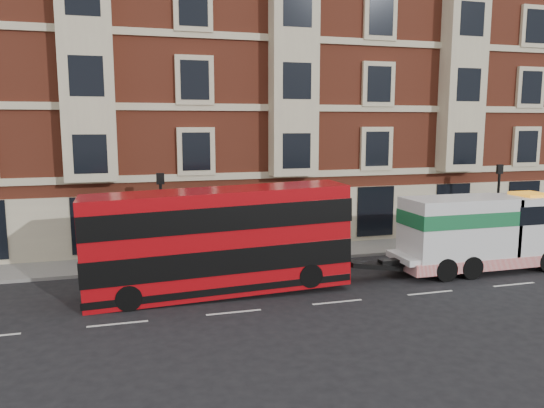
{
  "coord_description": "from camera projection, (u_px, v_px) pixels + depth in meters",
  "views": [
    {
      "loc": [
        -7.68,
        -17.83,
        6.72
      ],
      "look_at": [
        -1.43,
        4.0,
        3.23
      ],
      "focal_mm": 35.0,
      "sensor_mm": 36.0,
      "label": 1
    }
  ],
  "objects": [
    {
      "name": "victorian_terrace",
      "position": [
        253.0,
        68.0,
        32.92
      ],
      "size": [
        45.0,
        12.0,
        20.4
      ],
      "color": "brown",
      "rests_on": "ground"
    },
    {
      "name": "pedestrian",
      "position": [
        100.0,
        248.0,
        24.92
      ],
      "size": [
        0.65,
        0.54,
        1.52
      ],
      "primitive_type": "imported",
      "rotation": [
        0.0,
        0.0,
        -0.36
      ],
      "color": "black",
      "rests_on": "sidewalk"
    },
    {
      "name": "double_decker_bus",
      "position": [
        218.0,
        239.0,
        20.75
      ],
      "size": [
        10.29,
        2.36,
        4.16
      ],
      "color": "#A8090F",
      "rests_on": "ground"
    },
    {
      "name": "lamp_post_east",
      "position": [
        498.0,
        198.0,
        28.81
      ],
      "size": [
        0.35,
        0.15,
        4.35
      ],
      "color": "black",
      "rests_on": "sidewalk"
    },
    {
      "name": "sidewalk",
      "position": [
        280.0,
        254.0,
        27.17
      ],
      "size": [
        90.0,
        3.0,
        0.15
      ],
      "primitive_type": "cube",
      "color": "slate",
      "rests_on": "ground"
    },
    {
      "name": "lamp_post_west",
      "position": [
        161.0,
        213.0,
        23.91
      ],
      "size": [
        0.35,
        0.15,
        4.35
      ],
      "color": "black",
      "rests_on": "sidewalk"
    },
    {
      "name": "tow_truck",
      "position": [
        480.0,
        232.0,
        24.09
      ],
      "size": [
        8.23,
        2.43,
        3.43
      ],
      "color": "silver",
      "rests_on": "ground"
    },
    {
      "name": "ground",
      "position": [
        337.0,
        302.0,
        20.05
      ],
      "size": [
        120.0,
        120.0,
        0.0
      ],
      "primitive_type": "plane",
      "color": "black",
      "rests_on": "ground"
    }
  ]
}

